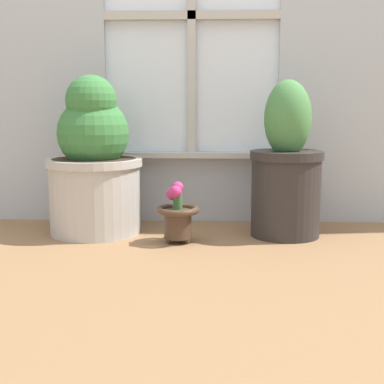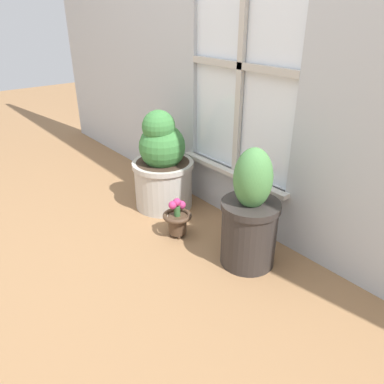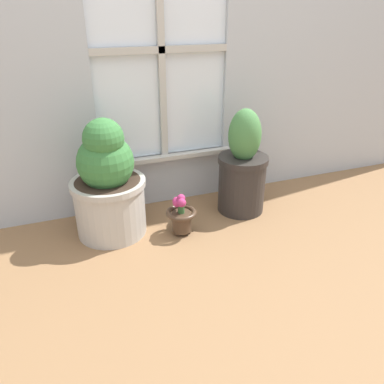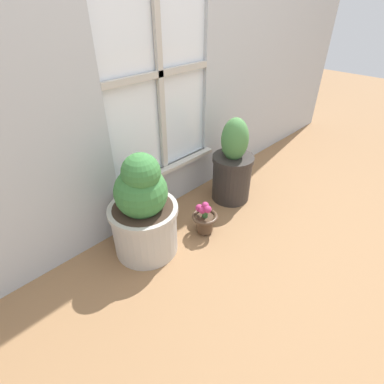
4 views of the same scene
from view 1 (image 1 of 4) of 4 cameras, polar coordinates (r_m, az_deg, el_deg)
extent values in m
plane|color=olive|center=(1.81, -0.77, -7.09)|extent=(10.00, 10.00, 0.00)
cube|color=#B2B7BC|center=(2.39, -0.02, 0.65)|extent=(0.75, 0.05, 0.31)
cube|color=white|center=(2.41, -0.01, 18.24)|extent=(0.75, 0.02, 1.16)
cube|color=#BCB7AD|center=(2.38, -0.04, 18.35)|extent=(0.04, 0.02, 1.16)
cube|color=#BCB7AD|center=(2.38, -0.04, 18.35)|extent=(0.75, 0.02, 0.04)
cube|color=#BCB7AD|center=(2.33, -0.06, 3.96)|extent=(0.81, 0.06, 0.02)
cylinder|color=#B7B2A8|center=(2.18, -10.30, -0.42)|extent=(0.36, 0.36, 0.30)
cylinder|color=#B7B2A8|center=(2.16, -10.40, 3.13)|extent=(0.38, 0.38, 0.03)
cylinder|color=#38281E|center=(2.16, -10.40, 3.40)|extent=(0.33, 0.33, 0.01)
sphere|color=#387538|center=(2.15, -10.48, 6.16)|extent=(0.28, 0.28, 0.28)
sphere|color=#387538|center=(2.13, -10.70, 9.56)|extent=(0.20, 0.20, 0.20)
ellipsoid|color=#387538|center=(2.23, -9.52, 5.92)|extent=(0.13, 0.06, 0.19)
cylinder|color=#2D2826|center=(2.12, 9.96, -0.18)|extent=(0.27, 0.27, 0.34)
cylinder|color=#2D2826|center=(2.10, 10.07, 3.88)|extent=(0.28, 0.28, 0.03)
cylinder|color=#38281E|center=(2.10, 10.08, 4.20)|extent=(0.25, 0.25, 0.01)
ellipsoid|color=#477F42|center=(2.10, 10.18, 7.73)|extent=(0.18, 0.18, 0.29)
ellipsoid|color=#477F42|center=(2.16, 10.63, 6.25)|extent=(0.14, 0.08, 0.15)
sphere|color=#473323|center=(2.05, -1.46, -4.87)|extent=(0.02, 0.02, 0.02)
sphere|color=#473323|center=(2.00, -2.50, -5.25)|extent=(0.02, 0.02, 0.02)
sphere|color=#473323|center=(1.99, -0.61, -5.27)|extent=(0.02, 0.02, 0.02)
cylinder|color=#473323|center=(2.00, -1.53, -3.42)|extent=(0.10, 0.10, 0.11)
torus|color=#473323|center=(1.99, -1.54, -1.92)|extent=(0.16, 0.16, 0.02)
cylinder|color=#386633|center=(1.98, -1.54, -1.09)|extent=(0.03, 0.03, 0.06)
sphere|color=#B22D66|center=(1.98, -1.55, 0.50)|extent=(0.04, 0.04, 0.04)
sphere|color=#B22D66|center=(2.02, -1.76, -0.32)|extent=(0.05, 0.05, 0.05)
sphere|color=#B22D66|center=(1.99, -2.10, -0.20)|extent=(0.05, 0.05, 0.05)
sphere|color=#B22D66|center=(1.95, -1.76, 0.03)|extent=(0.05, 0.05, 0.05)
camera|label=2|loc=(1.72, 61.89, 26.93)|focal=35.00mm
camera|label=3|loc=(0.95, -68.12, 41.81)|focal=35.00mm
camera|label=4|loc=(1.74, -51.69, 32.22)|focal=28.00mm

